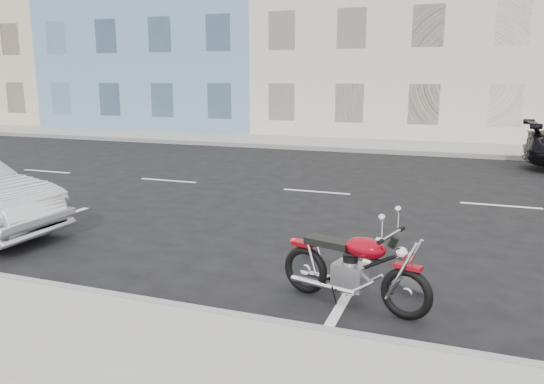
{
  "coord_description": "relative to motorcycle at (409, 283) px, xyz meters",
  "views": [
    {
      "loc": [
        1.25,
        -11.78,
        2.61
      ],
      "look_at": [
        -1.68,
        -3.88,
        0.8
      ],
      "focal_mm": 35.0,
      "sensor_mm": 36.0,
      "label": 1
    }
  ],
  "objects": [
    {
      "name": "ground",
      "position": [
        -0.77,
        6.17,
        -0.43
      ],
      "size": [
        120.0,
        120.0,
        0.0
      ],
      "primitive_type": "plane",
      "color": "black",
      "rests_on": "ground"
    },
    {
      "name": "sidewalk_far",
      "position": [
        -5.77,
        14.87,
        -0.36
      ],
      "size": [
        80.0,
        3.4,
        0.15
      ],
      "primitive_type": "cube",
      "color": "gray",
      "rests_on": "ground"
    },
    {
      "name": "curb_far",
      "position": [
        -5.77,
        13.17,
        -0.35
      ],
      "size": [
        80.0,
        0.12,
        0.16
      ],
      "primitive_type": "cube",
      "color": "gray",
      "rests_on": "ground"
    },
    {
      "name": "bldg_far_west",
      "position": [
        -26.77,
        22.47,
        5.57
      ],
      "size": [
        12.0,
        12.0,
        12.0
      ],
      "primitive_type": "cube",
      "color": "#C9B491",
      "rests_on": "ground"
    },
    {
      "name": "bldg_blue",
      "position": [
        -14.77,
        22.47,
        6.07
      ],
      "size": [
        12.0,
        12.0,
        13.0
      ],
      "primitive_type": "cube",
      "color": "#6486A9",
      "rests_on": "ground"
    },
    {
      "name": "bldg_cream",
      "position": [
        -2.77,
        22.47,
        5.32
      ],
      "size": [
        12.0,
        12.0,
        11.5
      ],
      "primitive_type": "cube",
      "color": "beige",
      "rests_on": "ground"
    },
    {
      "name": "motorcycle",
      "position": [
        0.0,
        0.0,
        0.0
      ],
      "size": [
        1.86,
        0.77,
        0.95
      ],
      "rotation": [
        0.0,
        0.0,
        -0.26
      ],
      "color": "black",
      "rests_on": "ground"
    }
  ]
}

